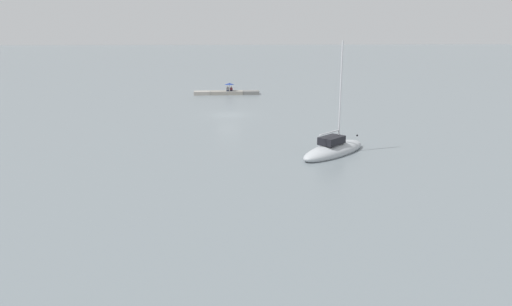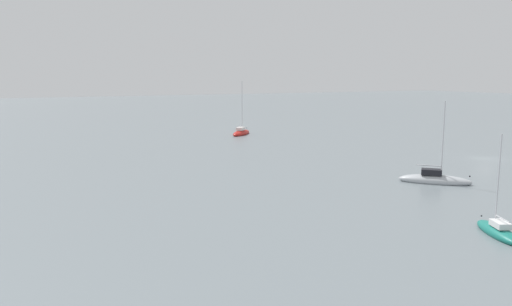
# 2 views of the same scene
# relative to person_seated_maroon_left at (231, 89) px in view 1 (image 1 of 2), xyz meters

# --- Properties ---
(ground_plane) EXTENTS (500.00, 500.00, 0.00)m
(ground_plane) POSITION_rel_person_seated_maroon_left_xyz_m (0.73, 18.21, -0.80)
(ground_plane) COLOR slate
(seawall_pier) EXTENTS (10.10, 1.82, 0.55)m
(seawall_pier) POSITION_rel_person_seated_maroon_left_xyz_m (0.73, -0.02, -0.53)
(seawall_pier) COLOR slate
(seawall_pier) RESTS_ON ground_plane
(person_seated_maroon_left) EXTENTS (0.42, 0.63, 0.73)m
(person_seated_maroon_left) POSITION_rel_person_seated_maroon_left_xyz_m (0.00, 0.00, 0.00)
(person_seated_maroon_left) COLOR #1E2333
(person_seated_maroon_left) RESTS_ON seawall_pier
(person_seated_grey_right) EXTENTS (0.42, 0.63, 0.73)m
(person_seated_grey_right) POSITION_rel_person_seated_maroon_left_xyz_m (0.56, 0.06, 0.00)
(person_seated_grey_right) COLOR #1E2333
(person_seated_grey_right) RESTS_ON seawall_pier
(umbrella_open_navy) EXTENTS (1.48, 1.48, 1.31)m
(umbrella_open_navy) POSITION_rel_person_seated_maroon_left_xyz_m (0.27, 0.07, 0.88)
(umbrella_open_navy) COLOR black
(umbrella_open_navy) RESTS_ON seawall_pier
(sailboat_grey_far) EXTENTS (7.13, 6.85, 9.44)m
(sailboat_grey_far) POSITION_rel_person_seated_maroon_left_xyz_m (-7.53, 37.27, -0.43)
(sailboat_grey_far) COLOR #ADB2B7
(sailboat_grey_far) RESTS_ON ground_plane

